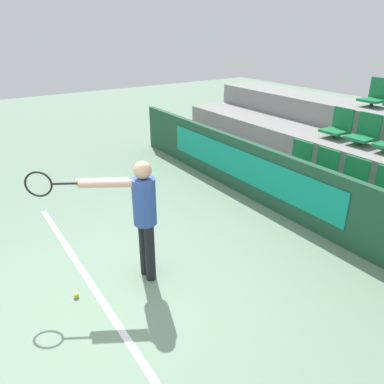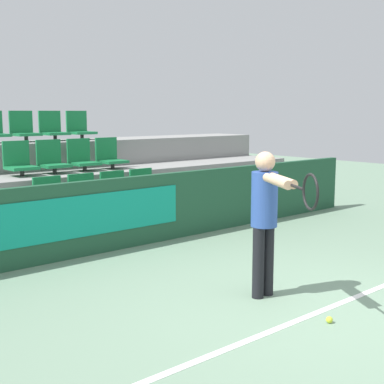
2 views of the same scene
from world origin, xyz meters
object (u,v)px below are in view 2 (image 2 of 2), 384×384
object	(u,v)px
tennis_player	(267,211)
stadium_chair_7	(110,156)
stadium_chair_0	(51,200)
stadium_chair_5	(52,160)
stadium_chair_3	(145,189)
stadium_chair_10	(53,129)
stadium_chair_4	(19,162)
stadium_chair_11	(80,128)
stadium_chair_1	(85,196)
stadium_chair_9	(24,129)
stadium_chair_2	(116,192)
stadium_chair_6	(82,158)
tennis_ball	(329,320)

from	to	relation	value
tennis_player	stadium_chair_7	bearing A→B (deg)	107.89
stadium_chair_0	stadium_chair_5	world-z (taller)	stadium_chair_5
stadium_chair_3	stadium_chair_10	world-z (taller)	stadium_chair_10
stadium_chair_0	stadium_chair_4	distance (m)	1.20
stadium_chair_3	stadium_chair_11	bearing A→B (deg)	90.00
stadium_chair_1	stadium_chair_3	distance (m)	1.16
stadium_chair_10	tennis_player	xyz separation A→B (m)	(-0.44, -5.81, -0.73)
stadium_chair_11	tennis_player	world-z (taller)	stadium_chair_11
stadium_chair_1	stadium_chair_10	distance (m)	2.47
stadium_chair_4	stadium_chair_9	bearing A→B (deg)	62.14
stadium_chair_3	stadium_chair_4	bearing A→B (deg)	147.76
stadium_chair_0	stadium_chair_3	bearing A→B (deg)	0.00
stadium_chair_2	stadium_chair_7	size ratio (longest dim) A/B	1.00
stadium_chair_4	stadium_chair_10	size ratio (longest dim) A/B	1.00
stadium_chair_1	tennis_player	size ratio (longest dim) A/B	0.35
stadium_chair_3	stadium_chair_6	bearing A→B (deg)	117.86
stadium_chair_9	stadium_chair_7	bearing A→B (deg)	-43.41
tennis_player	stadium_chair_3	bearing A→B (deg)	104.37
stadium_chair_5	stadium_chair_6	bearing A→B (deg)	0.00
stadium_chair_3	stadium_chair_10	xyz separation A→B (m)	(-0.58, 2.19, 0.99)
stadium_chair_6	tennis_ball	distance (m)	5.74
stadium_chair_5	stadium_chair_10	world-z (taller)	stadium_chair_10
stadium_chair_4	stadium_chair_5	xyz separation A→B (m)	(0.58, 0.00, 0.00)
stadium_chair_6	stadium_chair_7	size ratio (longest dim) A/B	1.00
stadium_chair_3	stadium_chair_9	world-z (taller)	stadium_chair_9
stadium_chair_6	stadium_chair_7	world-z (taller)	same
stadium_chair_3	stadium_chair_0	bearing A→B (deg)	180.00
stadium_chair_2	stadium_chair_4	xyz separation A→B (m)	(-1.16, 1.09, 0.49)
stadium_chair_0	stadium_chair_3	xyz separation A→B (m)	(1.73, 0.00, 0.00)
stadium_chair_1	tennis_player	world-z (taller)	tennis_player
stadium_chair_0	stadium_chair_6	size ratio (longest dim) A/B	1.00
stadium_chair_9	stadium_chair_3	bearing A→B (deg)	-62.14
stadium_chair_6	tennis_ball	xyz separation A→B (m)	(-0.49, -5.59, -1.18)
stadium_chair_6	stadium_chair_10	size ratio (longest dim) A/B	1.00
stadium_chair_10	stadium_chair_6	bearing A→B (deg)	-90.00
stadium_chair_2	tennis_player	distance (m)	3.66
stadium_chair_9	tennis_ball	size ratio (longest dim) A/B	8.61
tennis_ball	stadium_chair_6	bearing A→B (deg)	84.94
stadium_chair_6	stadium_chair_9	xyz separation A→B (m)	(-0.58, 1.09, 0.49)
stadium_chair_7	stadium_chair_10	bearing A→B (deg)	117.86
stadium_chair_1	tennis_ball	distance (m)	4.55
tennis_player	stadium_chair_11	bearing A→B (deg)	110.13
stadium_chair_0	stadium_chair_9	world-z (taller)	stadium_chair_9
stadium_chair_4	stadium_chair_7	world-z (taller)	same
stadium_chair_0	stadium_chair_5	xyz separation A→B (m)	(0.58, 1.09, 0.49)
stadium_chair_10	stadium_chair_3	bearing A→B (deg)	-75.20
stadium_chair_4	tennis_player	bearing A→B (deg)	-81.44
stadium_chair_3	stadium_chair_5	bearing A→B (deg)	136.59
stadium_chair_9	stadium_chair_6	bearing A→B (deg)	-62.14
stadium_chair_10	tennis_ball	world-z (taller)	stadium_chair_10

